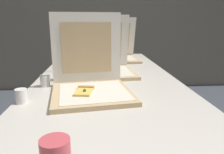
{
  "coord_description": "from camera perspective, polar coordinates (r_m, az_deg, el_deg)",
  "views": [
    {
      "loc": [
        -0.06,
        -0.73,
        1.1
      ],
      "look_at": [
        0.02,
        0.44,
        0.79
      ],
      "focal_mm": 34.78,
      "sensor_mm": 36.0,
      "label": 1
    }
  ],
  "objects": [
    {
      "name": "wall_back",
      "position": [
        3.58,
        -3.25,
        17.78
      ],
      "size": [
        10.0,
        0.1,
        2.6
      ],
      "primitive_type": "cube",
      "color": "gray",
      "rests_on": "ground"
    },
    {
      "name": "table",
      "position": [
        1.4,
        -1.31,
        -2.53
      ],
      "size": [
        0.9,
        2.2,
        0.73
      ],
      "color": "beige",
      "rests_on": "ground"
    },
    {
      "name": "pizza_box_front",
      "position": [
        1.12,
        -5.63,
        -1.39
      ],
      "size": [
        0.44,
        0.45,
        0.41
      ],
      "rotation": [
        0.0,
        0.0,
        0.14
      ],
      "color": "tan",
      "rests_on": "table"
    },
    {
      "name": "pizza_box_middle",
      "position": [
        1.54,
        -1.71,
        3.1
      ],
      "size": [
        0.43,
        0.43,
        0.41
      ],
      "rotation": [
        0.0,
        0.0,
        0.1
      ],
      "color": "tan",
      "rests_on": "table"
    },
    {
      "name": "pizza_box_back",
      "position": [
        2.08,
        1.27,
        6.03
      ],
      "size": [
        0.41,
        0.41,
        0.39
      ],
      "rotation": [
        0.0,
        0.0,
        0.05
      ],
      "color": "tan",
      "rests_on": "table"
    },
    {
      "name": "cup_white_near_center",
      "position": [
        1.3,
        -17.2,
        -0.93
      ],
      "size": [
        0.05,
        0.05,
        0.07
      ],
      "primitive_type": "cylinder",
      "color": "white",
      "rests_on": "table"
    },
    {
      "name": "cup_white_far",
      "position": [
        1.74,
        -8.96,
        3.4
      ],
      "size": [
        0.05,
        0.05,
        0.07
      ],
      "primitive_type": "cylinder",
      "color": "white",
      "rests_on": "table"
    },
    {
      "name": "cup_white_mid",
      "position": [
        1.41,
        -13.77,
        0.54
      ],
      "size": [
        0.05,
        0.05,
        0.07
      ],
      "primitive_type": "cylinder",
      "color": "white",
      "rests_on": "table"
    },
    {
      "name": "cup_white_near_left",
      "position": [
        1.07,
        -22.76,
        -4.61
      ],
      "size": [
        0.05,
        0.05,
        0.07
      ],
      "primitive_type": "cylinder",
      "color": "white",
      "rests_on": "table"
    }
  ]
}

